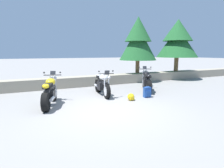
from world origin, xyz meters
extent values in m
plane|color=gray|center=(0.00, 0.00, 0.00)|extent=(120.00, 120.00, 0.00)
cube|color=gray|center=(0.00, 4.80, 0.28)|extent=(36.00, 0.80, 0.55)
cylinder|color=black|center=(-1.33, 2.11, 0.31)|extent=(0.33, 0.63, 0.62)
cylinder|color=black|center=(-1.79, 0.75, 0.31)|extent=(0.37, 0.65, 0.62)
cylinder|color=silver|center=(-1.33, 2.11, 0.31)|extent=(0.27, 0.42, 0.38)
cube|color=black|center=(-1.58, 1.38, 0.41)|extent=(0.46, 0.56, 0.34)
cube|color=#2D2D30|center=(-1.55, 1.48, 0.61)|extent=(0.48, 1.09, 0.12)
ellipsoid|color=yellow|center=(-1.50, 1.62, 0.83)|extent=(0.49, 0.60, 0.26)
cube|color=black|center=(-1.65, 1.16, 0.77)|extent=(0.42, 0.61, 0.12)
ellipsoid|color=yellow|center=(-1.74, 0.88, 0.81)|extent=(0.30, 0.34, 0.16)
cylinder|color=#2D2D30|center=(-1.36, 2.04, 1.03)|extent=(0.64, 0.24, 0.04)
sphere|color=silver|center=(-1.38, 2.19, 0.89)|extent=(0.13, 0.13, 0.13)
sphere|color=silver|center=(-1.25, 2.15, 0.89)|extent=(0.13, 0.13, 0.13)
cube|color=#26282D|center=(-1.33, 2.13, 1.09)|extent=(0.22, 0.15, 0.18)
cylinder|color=silver|center=(-1.56, 0.92, 0.36)|extent=(0.22, 0.40, 0.11)
cylinder|color=silver|center=(-1.43, 2.10, 0.67)|extent=(0.09, 0.17, 0.73)
cylinder|color=silver|center=(-1.26, 2.05, 0.67)|extent=(0.09, 0.17, 0.73)
sphere|color=#2D2D30|center=(-1.66, 2.09, 1.13)|extent=(0.07, 0.07, 0.07)
sphere|color=#2D2D30|center=(-1.09, 1.90, 1.13)|extent=(0.07, 0.07, 0.07)
cylinder|color=black|center=(0.69, 1.48, 0.31)|extent=(0.21, 0.63, 0.62)
cylinder|color=black|center=(0.86, 2.91, 0.31)|extent=(0.25, 0.64, 0.62)
cylinder|color=silver|center=(0.69, 1.48, 0.31)|extent=(0.20, 0.40, 0.38)
cube|color=black|center=(0.78, 2.25, 0.41)|extent=(0.37, 0.51, 0.34)
cube|color=#2D2D30|center=(0.77, 2.15, 0.61)|extent=(0.27, 1.11, 0.12)
ellipsoid|color=white|center=(0.75, 2.00, 0.83)|extent=(0.40, 0.56, 0.26)
cube|color=black|center=(0.81, 2.47, 0.77)|extent=(0.32, 0.59, 0.12)
ellipsoid|color=white|center=(0.84, 2.77, 0.81)|extent=(0.25, 0.30, 0.16)
cylinder|color=#2D2D30|center=(0.70, 1.56, 1.03)|extent=(0.66, 0.11, 0.04)
sphere|color=silver|center=(0.75, 1.41, 0.89)|extent=(0.13, 0.13, 0.13)
sphere|color=silver|center=(0.61, 1.43, 0.89)|extent=(0.13, 0.13, 0.13)
cube|color=#26282D|center=(0.69, 1.46, 1.09)|extent=(0.21, 0.12, 0.18)
cylinder|color=silver|center=(0.67, 2.69, 0.36)|extent=(0.15, 0.39, 0.11)
cylinder|color=silver|center=(0.78, 1.51, 0.67)|extent=(0.06, 0.17, 0.73)
cylinder|color=silver|center=(0.61, 1.53, 0.67)|extent=(0.06, 0.17, 0.73)
sphere|color=#2D2D30|center=(1.00, 1.57, 1.13)|extent=(0.07, 0.07, 0.07)
sphere|color=#2D2D30|center=(0.41, 1.64, 1.13)|extent=(0.07, 0.07, 0.07)
cylinder|color=black|center=(3.48, 2.80, 0.31)|extent=(0.40, 0.62, 0.62)
cylinder|color=black|center=(2.83, 1.51, 0.31)|extent=(0.44, 0.63, 0.62)
cylinder|color=silver|center=(3.48, 2.80, 0.31)|extent=(0.32, 0.42, 0.38)
cube|color=black|center=(3.13, 2.11, 0.41)|extent=(0.50, 0.57, 0.34)
cube|color=#2D2D30|center=(3.18, 2.20, 0.61)|extent=(0.62, 1.05, 0.12)
ellipsoid|color=black|center=(3.25, 2.33, 0.83)|extent=(0.54, 0.62, 0.26)
cube|color=black|center=(3.03, 1.90, 0.77)|extent=(0.48, 0.62, 0.12)
ellipsoid|color=black|center=(2.89, 1.64, 0.81)|extent=(0.32, 0.35, 0.16)
cylinder|color=#2D2D30|center=(3.44, 2.73, 1.03)|extent=(0.61, 0.33, 0.04)
sphere|color=silver|center=(3.44, 2.88, 0.89)|extent=(0.13, 0.13, 0.13)
sphere|color=silver|center=(3.57, 2.82, 0.89)|extent=(0.13, 0.13, 0.13)
cube|color=#26282D|center=(3.49, 2.81, 1.09)|extent=(0.22, 0.18, 0.18)
cylinder|color=silver|center=(3.08, 1.65, 0.36)|extent=(0.27, 0.39, 0.11)
cylinder|color=silver|center=(3.38, 2.80, 0.67)|extent=(0.11, 0.17, 0.73)
cylinder|color=silver|center=(3.54, 2.72, 0.67)|extent=(0.11, 0.17, 0.73)
sphere|color=#2D2D30|center=(3.16, 2.82, 1.13)|extent=(0.07, 0.07, 0.07)
sphere|color=#2D2D30|center=(3.69, 2.55, 1.13)|extent=(0.07, 0.07, 0.07)
cube|color=navy|center=(2.34, 0.96, 0.22)|extent=(0.31, 0.21, 0.44)
cube|color=navy|center=(2.33, 0.85, 0.18)|extent=(0.24, 0.07, 0.24)
ellipsoid|color=navy|center=(2.34, 0.96, 0.43)|extent=(0.30, 0.20, 0.08)
cube|color=#10244B|center=(2.43, 1.06, 0.24)|extent=(0.05, 0.03, 0.37)
cube|color=#10244B|center=(2.26, 1.07, 0.24)|extent=(0.05, 0.03, 0.37)
sphere|color=yellow|center=(1.44, 0.81, 0.14)|extent=(0.28, 0.28, 0.28)
ellipsoid|color=black|center=(1.44, 0.74, 0.15)|extent=(0.23, 0.06, 0.12)
cube|color=yellow|center=(1.44, 0.74, 0.07)|extent=(0.20, 0.08, 0.08)
cylinder|color=brown|center=(4.49, 5.06, 1.12)|extent=(0.26, 0.26, 1.13)
cone|color=#1E5628|center=(4.49, 5.06, 2.49)|extent=(2.41, 2.41, 2.18)
cone|color=#1E5628|center=(4.49, 5.06, 3.38)|extent=(1.74, 1.74, 1.57)
cylinder|color=brown|center=(7.66, 4.84, 1.22)|extent=(0.29, 0.29, 1.34)
cone|color=#1E5628|center=(7.66, 4.84, 2.60)|extent=(2.89, 2.89, 2.09)
cone|color=#1E5628|center=(7.66, 4.84, 3.45)|extent=(2.08, 2.08, 1.50)
camera|label=1|loc=(-2.36, -5.42, 1.89)|focal=29.97mm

